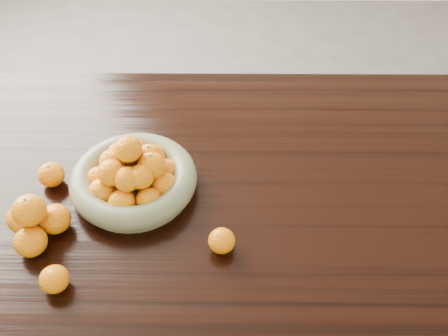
{
  "coord_description": "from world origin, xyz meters",
  "views": [
    {
      "loc": [
        0.02,
        -0.89,
        1.71
      ],
      "look_at": [
        0.02,
        -0.02,
        0.83
      ],
      "focal_mm": 40.0,
      "sensor_mm": 36.0,
      "label": 1
    }
  ],
  "objects_px": {
    "fruit_bowl": "(133,177)",
    "loose_orange_0": "(51,175)",
    "orange_pyramid": "(34,222)",
    "dining_table": "(218,206)"
  },
  "relations": [
    {
      "from": "loose_orange_0",
      "to": "fruit_bowl",
      "type": "bearing_deg",
      "value": -5.47
    },
    {
      "from": "dining_table",
      "to": "fruit_bowl",
      "type": "height_order",
      "value": "fruit_bowl"
    },
    {
      "from": "dining_table",
      "to": "loose_orange_0",
      "type": "bearing_deg",
      "value": 179.94
    },
    {
      "from": "orange_pyramid",
      "to": "loose_orange_0",
      "type": "xyz_separation_m",
      "value": [
        -0.01,
        0.17,
        -0.02
      ]
    },
    {
      "from": "fruit_bowl",
      "to": "loose_orange_0",
      "type": "height_order",
      "value": "fruit_bowl"
    },
    {
      "from": "orange_pyramid",
      "to": "fruit_bowl",
      "type": "bearing_deg",
      "value": 35.57
    },
    {
      "from": "fruit_bowl",
      "to": "orange_pyramid",
      "type": "bearing_deg",
      "value": -144.43
    },
    {
      "from": "dining_table",
      "to": "fruit_bowl",
      "type": "relative_size",
      "value": 6.21
    },
    {
      "from": "fruit_bowl",
      "to": "loose_orange_0",
      "type": "bearing_deg",
      "value": 174.53
    },
    {
      "from": "dining_table",
      "to": "orange_pyramid",
      "type": "height_order",
      "value": "orange_pyramid"
    }
  ]
}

